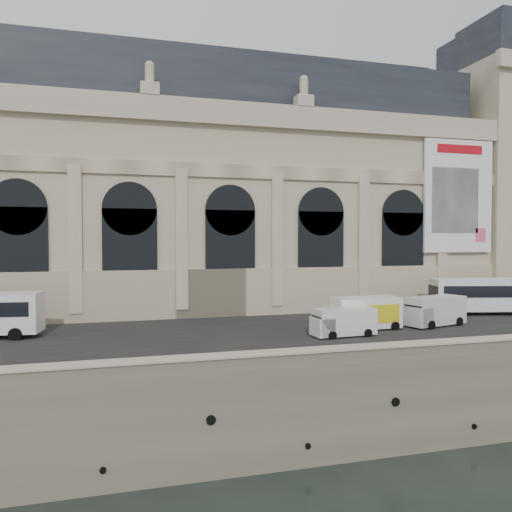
# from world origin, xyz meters

# --- Properties ---
(ground) EXTENTS (260.00, 260.00, 0.00)m
(ground) POSITION_xyz_m (0.00, 0.00, 0.00)
(ground) COLOR black
(ground) RESTS_ON ground
(quay) EXTENTS (160.00, 70.00, 6.00)m
(quay) POSITION_xyz_m (0.00, 35.00, 3.00)
(quay) COLOR gray
(quay) RESTS_ON ground
(street) EXTENTS (160.00, 24.00, 0.06)m
(street) POSITION_xyz_m (0.00, 14.00, 6.03)
(street) COLOR #2D2D2D
(street) RESTS_ON quay
(parapet) EXTENTS (160.00, 1.40, 1.21)m
(parapet) POSITION_xyz_m (0.00, 0.60, 6.62)
(parapet) COLOR gray
(parapet) RESTS_ON quay
(museum) EXTENTS (69.00, 18.70, 29.10)m
(museum) POSITION_xyz_m (-5.98, 30.86, 19.72)
(museum) COLOR #C1B395
(museum) RESTS_ON quay
(clock_pavilion) EXTENTS (13.00, 14.72, 36.70)m
(clock_pavilion) POSITION_xyz_m (34.00, 27.93, 23.42)
(clock_pavilion) COLOR #C1B395
(clock_pavilion) RESTS_ON quay
(bus_right) EXTENTS (13.34, 5.62, 3.85)m
(bus_right) POSITION_xyz_m (23.26, 15.90, 8.16)
(bus_right) COLOR white
(bus_right) RESTS_ON quay
(van_b) EXTENTS (5.39, 2.46, 2.35)m
(van_b) POSITION_xyz_m (2.51, 9.29, 7.20)
(van_b) COLOR white
(van_b) RESTS_ON quay
(van_c) EXTENTS (6.51, 3.81, 2.72)m
(van_c) POSITION_xyz_m (12.73, 11.50, 7.39)
(van_c) COLOR silver
(van_c) RESTS_ON quay
(box_truck) EXTENTS (7.29, 2.79, 2.91)m
(box_truck) POSITION_xyz_m (5.61, 11.57, 7.46)
(box_truck) COLOR white
(box_truck) RESTS_ON quay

